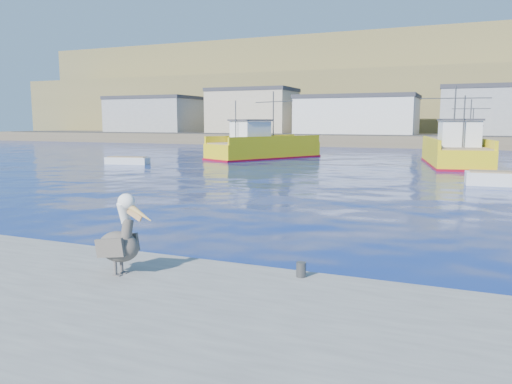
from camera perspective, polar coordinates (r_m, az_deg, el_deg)
ground at (r=14.44m, az=-2.21°, el=-6.36°), size 260.00×260.00×0.00m
dock_bollards at (r=11.09m, az=-6.83°, el=-7.40°), size 36.20×0.20×0.30m
far_shore at (r=122.15m, az=20.19°, el=10.11°), size 200.00×81.00×24.00m
trawler_yellow_a at (r=48.92m, az=0.69°, el=5.11°), size 9.06×12.40×6.59m
trawler_yellow_b at (r=44.34m, az=21.81°, el=4.24°), size 6.06×12.54×6.61m
boat_orange at (r=58.03m, az=23.23°, el=4.84°), size 3.87×7.56×5.96m
skiff_left at (r=43.79m, az=-14.47°, el=3.43°), size 3.79×1.97×0.79m
skiff_mid at (r=31.53m, az=26.89°, el=1.22°), size 4.60×1.88×0.98m
pelican at (r=10.50m, az=-15.23°, el=-5.32°), size 1.35×0.56×1.68m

